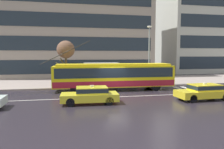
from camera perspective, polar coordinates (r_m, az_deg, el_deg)
ground_plane at (r=20.13m, az=0.86°, el=-5.25°), size 160.00×160.00×0.00m
sidewalk_slab at (r=28.90m, az=-2.93°, el=-1.89°), size 80.00×10.00×0.14m
crosswalk_stripe_edge_near at (r=23.80m, az=18.49°, el=-3.87°), size 0.44×4.40×0.01m
crosswalk_stripe_inner_a at (r=24.26m, az=20.34°, el=-3.76°), size 0.44×4.40×0.01m
crosswalk_stripe_center at (r=24.74m, az=22.12°, el=-3.65°), size 0.44×4.40×0.01m
crosswalk_stripe_inner_b at (r=25.24m, az=23.82°, el=-3.54°), size 0.44×4.40×0.01m
lane_centre_line at (r=18.98m, az=1.64°, el=-5.89°), size 72.00×0.14×0.01m
trolleybus at (r=22.35m, az=0.54°, el=-0.26°), size 13.48×2.78×5.08m
taxi_oncoming_far at (r=19.21m, az=23.06°, el=-4.06°), size 4.45×1.96×1.39m
taxi_oncoming_near at (r=16.36m, az=-5.70°, el=-5.24°), size 4.32×1.93×1.39m
bus_shelter at (r=25.42m, az=-2.90°, el=1.60°), size 4.05×1.58×2.58m
pedestrian_at_shelter at (r=25.02m, az=4.13°, el=0.82°), size 1.35×1.35×2.01m
pedestrian_approaching_curb at (r=26.22m, az=1.29°, el=-0.44°), size 0.38×0.38×1.57m
pedestrian_walking_past at (r=27.63m, az=7.02°, el=1.10°), size 1.18×1.18×1.94m
pedestrian_waiting_by_pole at (r=26.87m, az=-0.39°, el=-0.14°), size 0.43×0.43×1.67m
street_lamp at (r=26.10m, az=9.78°, el=6.38°), size 0.60×0.32×6.91m
street_tree_bare at (r=25.02m, az=-12.12°, el=6.29°), size 2.17×2.00×5.11m
office_tower_corner_left at (r=38.63m, az=-10.54°, el=12.78°), size 26.12×11.64×17.52m
office_tower_corner_right at (r=52.86m, az=24.54°, el=13.77°), size 22.17×12.50×23.77m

